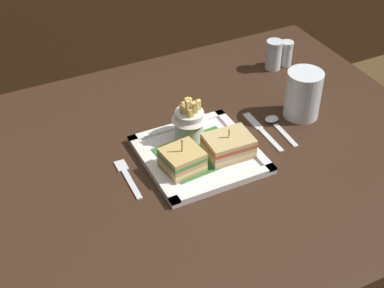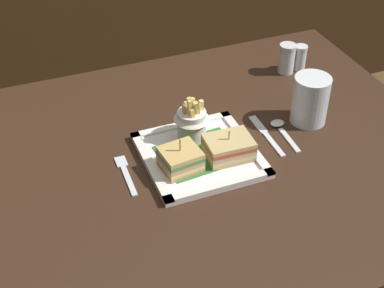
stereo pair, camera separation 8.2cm
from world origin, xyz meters
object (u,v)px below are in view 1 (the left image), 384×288
(dining_table, at_px, (185,196))
(square_plate, at_px, (200,155))
(pepper_shaker, at_px, (286,55))
(spoon, at_px, (275,123))
(knife, at_px, (261,130))
(water_glass, at_px, (303,97))
(sandwich_half_left, at_px, (182,160))
(fries_cup, at_px, (189,120))
(salt_shaker, at_px, (273,56))
(fork, at_px, (127,176))
(sandwich_half_right, at_px, (228,146))

(dining_table, distance_m, square_plate, 0.12)
(pepper_shaker, bearing_deg, square_plate, -147.16)
(square_plate, height_order, spoon, square_plate)
(square_plate, height_order, knife, square_plate)
(dining_table, height_order, water_glass, water_glass)
(sandwich_half_left, relative_size, fries_cup, 0.76)
(dining_table, distance_m, salt_shaker, 0.49)
(water_glass, xyz_separation_m, spoon, (-0.08, -0.01, -0.05))
(spoon, bearing_deg, pepper_shaker, 51.54)
(sandwich_half_left, distance_m, salt_shaker, 0.51)
(dining_table, relative_size, fries_cup, 10.41)
(sandwich_half_left, bearing_deg, pepper_shaker, 32.21)
(sandwich_half_left, xyz_separation_m, knife, (0.23, 0.05, -0.03))
(sandwich_half_left, height_order, knife, sandwich_half_left)
(spoon, bearing_deg, sandwich_half_left, -168.07)
(square_plate, relative_size, fork, 1.85)
(fries_cup, bearing_deg, pepper_shaker, 26.39)
(dining_table, height_order, knife, knife)
(sandwich_half_right, relative_size, fork, 0.78)
(fork, height_order, knife, same)
(square_plate, height_order, pepper_shaker, pepper_shaker)
(water_glass, bearing_deg, knife, -173.98)
(dining_table, distance_m, water_glass, 0.37)
(water_glass, height_order, knife, water_glass)
(fries_cup, relative_size, fork, 0.87)
(fries_cup, xyz_separation_m, knife, (0.17, -0.04, -0.06))
(sandwich_half_right, relative_size, spoon, 0.83)
(fries_cup, height_order, knife, fries_cup)
(fries_cup, height_order, fork, fries_cup)
(sandwich_half_right, height_order, pepper_shaker, sandwich_half_right)
(sandwich_half_left, xyz_separation_m, salt_shaker, (0.42, 0.29, 0.00))
(sandwich_half_left, relative_size, pepper_shaker, 1.24)
(salt_shaker, xyz_separation_m, pepper_shaker, (0.04, 0.00, -0.01))
(fries_cup, distance_m, salt_shaker, 0.41)
(sandwich_half_right, bearing_deg, sandwich_half_left, -180.00)
(spoon, bearing_deg, water_glass, 5.86)
(sandwich_half_right, xyz_separation_m, fork, (-0.23, 0.04, -0.03))
(knife, xyz_separation_m, spoon, (0.04, 0.00, 0.00))
(pepper_shaker, bearing_deg, knife, -133.77)
(dining_table, height_order, pepper_shaker, pepper_shaker)
(square_plate, xyz_separation_m, fork, (-0.17, 0.01, -0.01))
(dining_table, xyz_separation_m, salt_shaker, (0.40, 0.25, 0.15))
(square_plate, relative_size, spoon, 1.97)
(spoon, bearing_deg, sandwich_half_right, -160.36)
(dining_table, relative_size, spoon, 9.68)
(spoon, distance_m, pepper_shaker, 0.30)
(water_glass, relative_size, fork, 0.89)
(dining_table, height_order, spoon, spoon)
(water_glass, distance_m, pepper_shaker, 0.25)
(sandwich_half_right, bearing_deg, spoon, 19.64)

